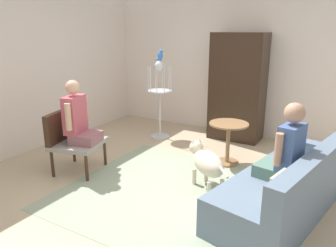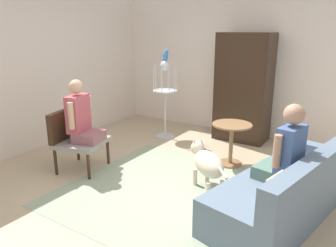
% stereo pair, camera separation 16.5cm
% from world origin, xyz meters
% --- Properties ---
extents(ground_plane, '(6.74, 6.74, 0.00)m').
position_xyz_m(ground_plane, '(0.00, 0.00, 0.00)').
color(ground_plane, tan).
extents(back_wall, '(6.22, 0.12, 2.72)m').
position_xyz_m(back_wall, '(0.00, 2.75, 1.36)').
color(back_wall, silver).
rests_on(back_wall, ground).
extents(left_wall, '(0.12, 5.98, 2.72)m').
position_xyz_m(left_wall, '(-2.87, 0.30, 1.36)').
color(left_wall, silver).
rests_on(left_wall, ground).
extents(area_rug, '(2.91, 2.52, 0.01)m').
position_xyz_m(area_rug, '(0.17, -0.14, 0.00)').
color(area_rug, gray).
rests_on(area_rug, ground).
extents(couch, '(1.21, 2.06, 0.78)m').
position_xyz_m(couch, '(1.34, 0.05, 0.29)').
color(couch, slate).
rests_on(couch, ground).
extents(armchair, '(0.78, 0.81, 0.88)m').
position_xyz_m(armchair, '(-1.59, -0.29, 0.52)').
color(armchair, '#382316').
rests_on(armchair, ground).
extents(person_on_couch, '(0.49, 0.51, 0.86)m').
position_xyz_m(person_on_couch, '(1.31, 0.03, 0.78)').
color(person_on_couch, '#4C6E5F').
extents(person_on_armchair, '(0.51, 0.53, 0.89)m').
position_xyz_m(person_on_armchair, '(-1.44, -0.25, 0.80)').
color(person_on_armchair, '#86535A').
extents(round_end_table, '(0.59, 0.59, 0.65)m').
position_xyz_m(round_end_table, '(0.30, 1.08, 0.43)').
color(round_end_table, olive).
rests_on(round_end_table, ground).
extents(dog, '(0.75, 0.62, 0.58)m').
position_xyz_m(dog, '(0.36, 0.16, 0.37)').
color(dog, beige).
rests_on(dog, ground).
extents(bird_cage_stand, '(0.45, 0.45, 1.45)m').
position_xyz_m(bird_cage_stand, '(-1.27, 1.65, 0.83)').
color(bird_cage_stand, silver).
rests_on(bird_cage_stand, ground).
extents(parrot, '(0.17, 0.10, 0.20)m').
position_xyz_m(parrot, '(-1.25, 1.65, 1.55)').
color(parrot, blue).
rests_on(parrot, bird_cage_stand).
extents(armoire_cabinet, '(0.94, 0.56, 1.95)m').
position_xyz_m(armoire_cabinet, '(-0.01, 2.34, 0.98)').
color(armoire_cabinet, black).
rests_on(armoire_cabinet, ground).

